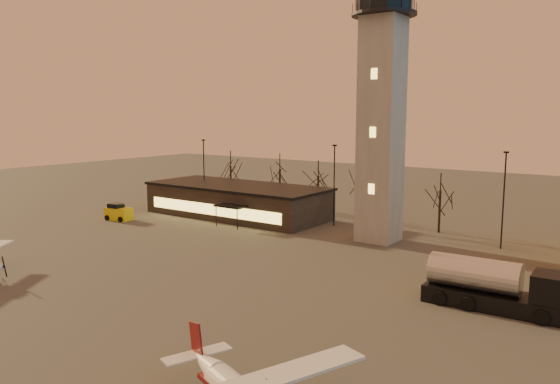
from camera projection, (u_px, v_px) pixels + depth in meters
name	position (u px, v px, depth m)	size (l,w,h in m)	color
ground	(181.00, 326.00, 36.25)	(220.00, 220.00, 0.00)	#3B3937
control_tower	(382.00, 91.00, 58.01)	(6.80, 6.80, 32.60)	gray
terminal	(237.00, 200.00, 74.33)	(25.40, 12.20, 4.30)	black
light_poles	(387.00, 191.00, 60.11)	(58.50, 12.25, 10.14)	black
tree_row	(317.00, 172.00, 74.78)	(37.20, 9.20, 8.80)	black
fuel_truck	(493.00, 290.00, 39.20)	(9.82, 3.48, 3.61)	black
service_cart	(118.00, 214.00, 71.81)	(3.68, 2.63, 2.18)	yellow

